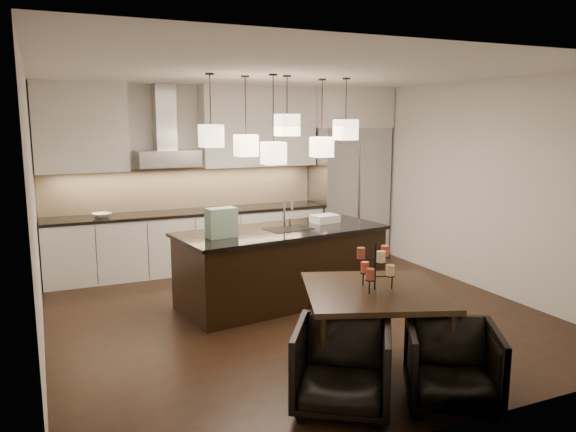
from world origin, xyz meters
name	(u,v)px	position (x,y,z in m)	size (l,w,h in m)	color
floor	(295,314)	(0.00, 0.00, -0.01)	(5.50, 5.50, 0.02)	black
ceiling	(295,71)	(0.00, 0.00, 2.81)	(5.50, 5.50, 0.02)	white
wall_back	(223,176)	(0.00, 2.76, 1.40)	(5.50, 0.02, 2.80)	silver
wall_front	(458,246)	(0.00, -2.76, 1.40)	(5.50, 0.02, 2.80)	silver
wall_left	(33,213)	(-2.76, 0.00, 1.40)	(0.02, 5.50, 2.80)	silver
wall_right	(480,186)	(2.76, 0.00, 1.40)	(0.02, 5.50, 2.80)	silver
refrigerator	(349,192)	(2.10, 2.38, 1.07)	(1.20, 0.72, 2.15)	#B7B7BA
fridge_panel	(350,108)	(2.10, 2.38, 2.47)	(1.26, 0.72, 0.65)	silver
lower_cabinets	(191,242)	(-0.62, 2.43, 0.44)	(4.21, 0.62, 0.88)	silver
countertop	(190,212)	(-0.62, 2.43, 0.90)	(4.21, 0.66, 0.04)	black
backsplash	(185,188)	(-0.62, 2.73, 1.24)	(4.21, 0.02, 0.63)	beige
upper_cab_left	(80,127)	(-2.10, 2.57, 2.17)	(1.25, 0.35, 1.25)	silver
upper_cab_right	(259,127)	(0.55, 2.57, 2.17)	(1.86, 0.35, 1.25)	silver
hood_canopy	(168,158)	(-0.93, 2.48, 1.72)	(0.90, 0.52, 0.24)	#B7B7BA
hood_chimney	(165,117)	(-0.93, 2.59, 2.32)	(0.30, 0.28, 0.96)	#B7B7BA
fruit_bowl	(102,215)	(-1.91, 2.38, 0.95)	(0.26, 0.26, 0.06)	silver
island_body	(282,267)	(0.04, 0.49, 0.45)	(2.54, 1.02, 0.89)	black
island_top	(282,231)	(0.04, 0.49, 0.91)	(2.62, 1.10, 0.04)	black
faucet	(284,212)	(0.13, 0.60, 1.13)	(0.10, 0.24, 0.39)	silver
tote_bag	(221,223)	(-0.79, 0.33, 1.11)	(0.35, 0.18, 0.35)	#1E5F3C
food_container	(325,219)	(0.76, 0.68, 0.99)	(0.35, 0.24, 0.10)	silver
dining_table	(374,328)	(0.06, -1.61, 0.37)	(1.25, 1.25, 0.75)	black
candelabra	(375,266)	(0.06, -1.61, 0.97)	(0.36, 0.36, 0.44)	black
candle_a	(390,270)	(0.19, -1.66, 0.93)	(0.08, 0.08, 0.10)	beige
candle_b	(365,267)	(0.04, -1.48, 0.93)	(0.08, 0.08, 0.10)	#D74E35
candle_c	(370,274)	(-0.05, -1.70, 0.93)	(0.08, 0.08, 0.10)	brown
candle_d	(385,251)	(0.19, -1.57, 1.09)	(0.08, 0.08, 0.10)	#D74E35
candle_e	(361,253)	(-0.06, -1.55, 1.09)	(0.08, 0.08, 0.10)	brown
candle_f	(381,257)	(0.03, -1.74, 1.09)	(0.08, 0.08, 0.10)	beige
armchair_left	(342,367)	(-0.59, -2.17, 0.35)	(0.75, 0.77, 0.70)	black
armchair_right	(452,365)	(0.25, -2.48, 0.33)	(0.71, 0.73, 0.67)	black
pendant_a	(211,136)	(-0.84, 0.48, 2.10)	(0.24, 0.24, 0.26)	#FFD8B7
pendant_b	(246,146)	(-0.36, 0.64, 1.97)	(0.24, 0.24, 0.26)	#FFD8B7
pendant_c	(287,125)	(0.08, 0.40, 2.22)	(0.24, 0.24, 0.26)	#FFD8B7
pendant_d	(322,147)	(0.73, 0.75, 1.93)	(0.24, 0.24, 0.26)	#FFD8B7
pendant_e	(346,130)	(0.93, 0.48, 2.16)	(0.24, 0.24, 0.26)	#FFD8B7
pendant_f	(273,153)	(-0.14, 0.30, 1.89)	(0.24, 0.24, 0.26)	#FFD8B7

